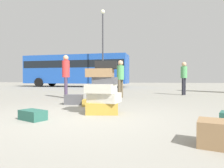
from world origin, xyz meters
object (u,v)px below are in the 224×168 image
at_px(suitcase_tan_right_side, 92,103).
at_px(suitcase_charcoal_foreground_far, 74,100).
at_px(suitcase_tower, 103,91).
at_px(person_bearded_onlooker, 184,75).
at_px(suitcase_brown_left_side, 224,134).
at_px(suitcase_teal_upright_blue, 33,115).
at_px(suitcase_brown_foreground_near, 99,99).
at_px(person_passerby_in_red, 120,76).
at_px(lamp_post, 103,38).
at_px(person_tourist_with_camera, 66,72).
at_px(parked_bus, 76,69).

bearing_deg(suitcase_tan_right_side, suitcase_charcoal_foreground_far, 147.85).
xyz_separation_m(suitcase_tower, person_bearded_onlooker, (2.55, 5.92, 0.45)).
relative_size(suitcase_tower, person_bearded_onlooker, 0.73).
bearing_deg(suitcase_brown_left_side, suitcase_tan_right_side, 144.89).
relative_size(suitcase_tan_right_side, suitcase_teal_upright_blue, 1.01).
xyz_separation_m(suitcase_charcoal_foreground_far, person_bearded_onlooker, (3.82, 4.53, 0.81)).
height_order(suitcase_brown_left_side, suitcase_teal_upright_blue, suitcase_brown_left_side).
bearing_deg(suitcase_charcoal_foreground_far, suitcase_brown_foreground_near, 33.79).
bearing_deg(person_passerby_in_red, suitcase_tower, 21.64).
bearing_deg(suitcase_teal_upright_blue, suitcase_brown_foreground_near, 103.34).
bearing_deg(suitcase_teal_upright_blue, person_passerby_in_red, 102.33).
relative_size(person_bearded_onlooker, lamp_post, 0.24).
relative_size(person_tourist_with_camera, person_passerby_in_red, 1.13).
distance_m(suitcase_tower, person_passerby_in_red, 3.85).
relative_size(suitcase_teal_upright_blue, person_bearded_onlooker, 0.32).
height_order(suitcase_brown_foreground_near, person_tourist_with_camera, person_tourist_with_camera).
xyz_separation_m(suitcase_charcoal_foreground_far, suitcase_tan_right_side, (0.64, -0.21, -0.05)).
height_order(suitcase_brown_foreground_near, person_passerby_in_red, person_passerby_in_red).
xyz_separation_m(suitcase_brown_foreground_near, lamp_post, (-2.52, 10.37, 4.17)).
xyz_separation_m(person_tourist_with_camera, parked_bus, (-4.21, 11.55, 0.79)).
relative_size(suitcase_brown_left_side, parked_bus, 0.05).
distance_m(suitcase_tower, suitcase_tan_right_side, 1.39).
bearing_deg(suitcase_teal_upright_blue, suitcase_tower, 63.06).
height_order(suitcase_charcoal_foreground_far, suitcase_tan_right_side, suitcase_charcoal_foreground_far).
bearing_deg(suitcase_tower, suitcase_tan_right_side, 118.22).
relative_size(suitcase_charcoal_foreground_far, suitcase_brown_left_side, 0.97).
bearing_deg(person_passerby_in_red, person_bearded_onlooker, 145.16).
relative_size(suitcase_charcoal_foreground_far, lamp_post, 0.08).
xyz_separation_m(person_bearded_onlooker, person_tourist_with_camera, (-4.95, -2.62, 0.08)).
bearing_deg(suitcase_brown_left_side, lamp_post, 124.87).
xyz_separation_m(suitcase_charcoal_foreground_far, lamp_post, (-1.89, 10.91, 4.16)).
bearing_deg(person_passerby_in_red, person_tourist_with_camera, -58.09).
bearing_deg(suitcase_tower, person_tourist_with_camera, 126.09).
bearing_deg(suitcase_teal_upright_blue, person_bearded_onlooker, 84.74).
relative_size(suitcase_teal_upright_blue, lamp_post, 0.08).
xyz_separation_m(suitcase_tan_right_side, parked_bus, (-5.98, 13.67, 1.74)).
relative_size(suitcase_tower, suitcase_brown_left_side, 2.15).
height_order(suitcase_brown_left_side, lamp_post, lamp_post).
xyz_separation_m(suitcase_tower, lamp_post, (-3.15, 12.29, 3.80)).
xyz_separation_m(suitcase_brown_foreground_near, suitcase_brown_left_side, (2.52, -3.79, 0.02)).
bearing_deg(person_passerby_in_red, lamp_post, -142.78).
height_order(suitcase_charcoal_foreground_far, lamp_post, lamp_post).
distance_m(suitcase_teal_upright_blue, person_passerby_in_red, 4.92).
bearing_deg(lamp_post, person_bearded_onlooker, -48.18).
bearing_deg(person_passerby_in_red, suitcase_brown_foreground_near, 6.12).
xyz_separation_m(suitcase_teal_upright_blue, person_bearded_onlooker, (3.67, 6.86, 0.87)).
relative_size(suitcase_charcoal_foreground_far, suitcase_brown_foreground_near, 0.96).
relative_size(person_bearded_onlooker, person_passerby_in_red, 1.04).
height_order(suitcase_teal_upright_blue, person_passerby_in_red, person_passerby_in_red).
height_order(suitcase_brown_left_side, parked_bus, parked_bus).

